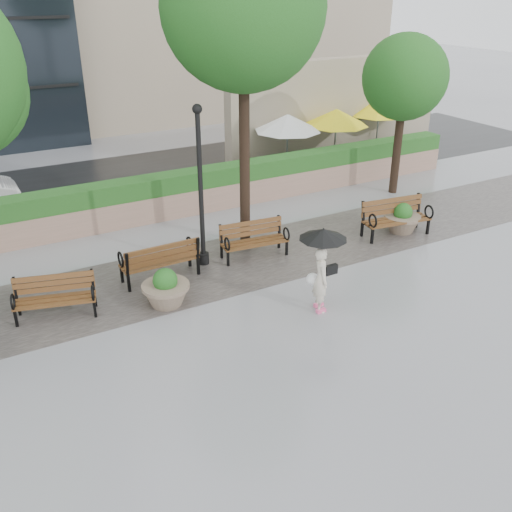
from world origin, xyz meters
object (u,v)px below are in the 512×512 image
pedestrian (322,262)px  planter_right (402,221)px  bench_3 (254,247)px  planter_left (166,291)px  lamppost (201,198)px  bench_2 (160,268)px  bench_4 (395,225)px  bench_1 (56,305)px

pedestrian → planter_right: bearing=-39.1°
bench_3 → pedestrian: pedestrian is taller
planter_left → planter_right: bearing=4.8°
lamppost → pedestrian: lamppost is taller
bench_2 → bench_4: bench_4 is taller
bench_4 → pedestrian: size_ratio=1.07×
planter_right → bench_4: bearing=-162.6°
bench_1 → planter_left: bearing=-1.5°
bench_2 → pedestrian: size_ratio=0.99×
bench_1 → lamppost: 4.29m
planter_right → planter_left: bearing=-175.2°
bench_1 → lamppost: bearing=27.4°
bench_2 → bench_4: bearing=173.2°
pedestrian → bench_1: bearing=87.1°
bench_1 → pedestrian: pedestrian is taller
planter_right → lamppost: lamppost is taller
bench_2 → bench_3: bearing=178.8°
bench_4 → planter_left: size_ratio=1.91×
bench_1 → lamppost: lamppost is taller
bench_1 → bench_2: size_ratio=0.95×
bench_3 → bench_1: bearing=-167.9°
bench_2 → bench_4: size_ratio=0.93×
bench_2 → bench_3: (2.64, -0.02, -0.02)m
planter_left → planter_right: (7.61, 0.63, -0.01)m
bench_3 → bench_4: bench_4 is taller
bench_4 → lamppost: lamppost is taller
bench_3 → planter_right: bearing=-1.4°
bench_1 → bench_2: (2.63, 0.57, 0.03)m
bench_4 → planter_right: (0.35, 0.11, 0.03)m
bench_3 → bench_4: (4.28, -0.72, 0.03)m
bench_4 → planter_left: bearing=-168.1°
planter_left → planter_right: size_ratio=1.02×
bench_3 → planter_right: bench_3 is taller
pedestrian → bench_2: bearing=63.1°
bench_1 → lamppost: (3.91, 0.83, 1.55)m
planter_left → planter_right: 7.63m
bench_2 → pedestrian: (2.63, -3.11, 0.88)m
planter_left → pedestrian: 3.58m
planter_left → lamppost: bearing=43.3°
bench_1 → pedestrian: 5.91m
bench_4 → lamppost: bearing=177.7°
bench_4 → lamppost: 5.92m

